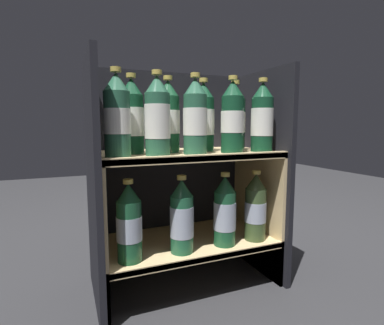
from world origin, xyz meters
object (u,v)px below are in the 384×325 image
bottle_upper_front_0 (117,117)px  bottle_lower_front_3 (255,208)px  bottle_upper_front_2 (195,118)px  bottle_upper_front_4 (262,119)px  bottle_lower_front_0 (129,224)px  bottle_lower_front_2 (225,212)px  bottle_upper_front_3 (232,118)px  bottle_upper_back_0 (132,118)px  bottle_upper_back_1 (168,118)px  bottle_lower_front_1 (182,218)px  bottle_upper_front_1 (157,118)px  bottle_upper_back_3 (235,119)px  bottle_upper_back_2 (203,119)px

bottle_upper_front_0 → bottle_lower_front_3: 0.61m
bottle_upper_front_2 → bottle_upper_front_4: bearing=0.0°
bottle_lower_front_0 → bottle_lower_front_2: (0.35, 0.00, -0.00)m
bottle_upper_front_3 → bottle_lower_front_3: bearing=0.0°
bottle_upper_back_0 → bottle_upper_back_1: same height
bottle_lower_front_1 → bottle_upper_front_2: bearing=-0.0°
bottle_upper_front_1 → bottle_upper_back_1: size_ratio=1.00×
bottle_upper_front_2 → bottle_upper_back_1: 0.11m
bottle_lower_front_1 → bottle_upper_back_0: bearing=148.2°
bottle_upper_front_3 → bottle_lower_front_0: bearing=-180.0°
bottle_lower_front_0 → bottle_lower_front_2: 0.35m
bottle_upper_front_0 → bottle_upper_front_2: (0.26, -0.00, -0.00)m
bottle_upper_back_3 → bottle_lower_front_1: bottle_upper_back_3 is taller
bottle_upper_front_0 → bottle_upper_front_3: 0.40m
bottle_upper_front_3 → bottle_lower_front_2: size_ratio=1.00×
bottle_upper_front_1 → bottle_upper_front_2: same height
bottle_upper_front_0 → bottle_upper_back_3: 0.47m
bottle_upper_front_3 → bottle_lower_front_1: bottle_upper_front_3 is taller
bottle_upper_front_2 → bottle_lower_front_0: bearing=180.0°
bottle_upper_front_3 → bottle_upper_front_4: same height
bottle_upper_front_0 → bottle_lower_front_2: bearing=0.0°
bottle_upper_front_1 → bottle_lower_front_0: 0.35m
bottle_upper_front_4 → bottle_lower_front_0: bottle_upper_front_4 is taller
bottle_upper_front_1 → bottle_upper_front_3: 0.27m
bottle_upper_front_1 → bottle_lower_front_2: bearing=0.0°
bottle_upper_front_0 → bottle_lower_front_0: size_ratio=1.00×
bottle_upper_front_1 → bottle_upper_front_2: size_ratio=1.00×
bottle_upper_front_1 → bottle_upper_back_3: bearing=14.8°
bottle_upper_front_3 → bottle_upper_front_0: bearing=180.0°
bottle_upper_front_2 → bottle_upper_back_2: same height
bottle_upper_front_1 → bottle_upper_back_2: (0.20, 0.09, 0.00)m
bottle_upper_front_4 → bottle_upper_back_3: (-0.06, 0.09, 0.00)m
bottle_upper_back_3 → bottle_upper_front_2: bearing=-156.6°
bottle_upper_back_3 → bottle_lower_front_1: bearing=-160.7°
bottle_lower_front_1 → bottle_lower_front_2: same height
bottle_upper_front_0 → bottle_upper_back_1: size_ratio=1.00×
bottle_upper_front_1 → bottle_lower_front_3: (0.38, 0.00, -0.34)m
bottle_upper_front_0 → bottle_upper_front_3: size_ratio=1.00×
bottle_upper_front_1 → bottle_upper_back_1: bearing=53.8°
bottle_upper_back_3 → bottle_lower_front_2: bottle_upper_back_3 is taller
bottle_upper_front_3 → bottle_upper_back_3: size_ratio=1.00×
bottle_upper_back_0 → bottle_lower_front_1: (0.14, -0.09, -0.34)m
bottle_upper_back_0 → bottle_lower_front_0: bearing=-111.5°
bottle_upper_front_4 → bottle_upper_back_3: 0.11m
bottle_upper_back_3 → bottle_upper_front_0: bearing=-169.1°
bottle_lower_front_3 → bottle_upper_front_0: bearing=180.0°
bottle_upper_back_1 → bottle_lower_front_2: 0.39m
bottle_upper_back_2 → bottle_lower_front_2: bottle_upper_back_2 is taller
bottle_upper_back_3 → bottle_lower_front_3: 0.35m
bottle_lower_front_0 → bottle_lower_front_3: bearing=0.0°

